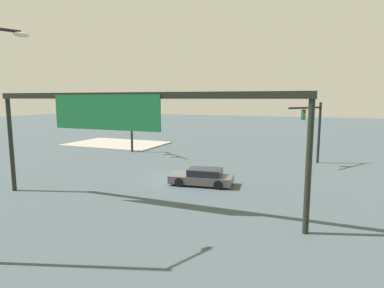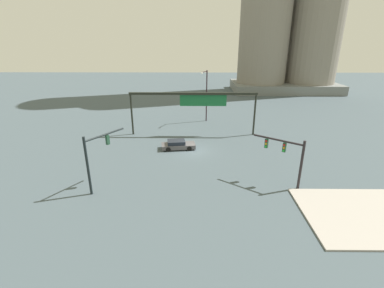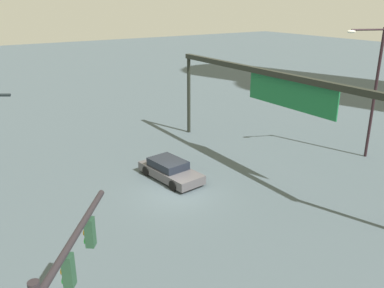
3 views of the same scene
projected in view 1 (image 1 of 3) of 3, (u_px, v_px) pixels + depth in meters
ground_plane at (181, 180)px, 24.78m from camera, size 182.75×182.75×0.00m
sidewalk_corner at (117, 144)px, 43.73m from camera, size 12.57×8.44×0.15m
traffic_signal_near_corner at (313, 124)px, 30.18m from camera, size 2.71×4.16×5.83m
traffic_signal_opposite_side at (136, 123)px, 35.99m from camera, size 4.29×3.27×5.07m
overhead_sign_gantry at (124, 113)px, 17.78m from camera, size 19.12×0.43×6.55m
sedan_car_approaching at (202, 177)px, 23.23m from camera, size 4.71×2.44×1.21m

